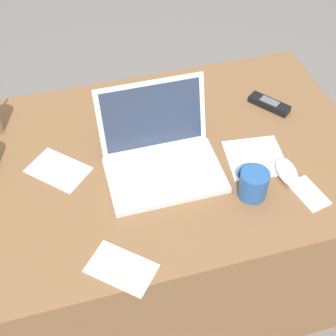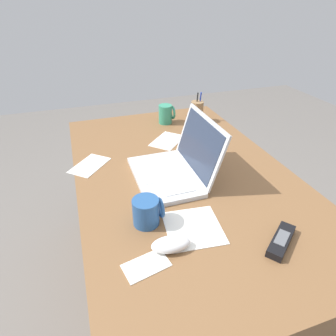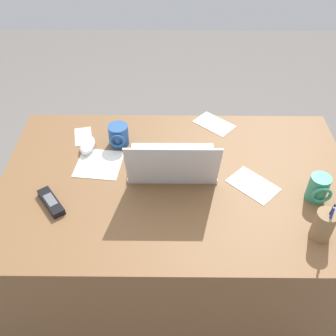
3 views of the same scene
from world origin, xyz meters
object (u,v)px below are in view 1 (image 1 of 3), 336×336
computer_mouse (287,171)px  cordless_phone (269,104)px  laptop (161,155)px  coffee_mug_white (253,183)px

computer_mouse → cordless_phone: bearing=80.3°
laptop → cordless_phone: size_ratio=2.40×
laptop → computer_mouse: (0.35, -0.14, -0.03)m
computer_mouse → laptop: bearing=163.5°
laptop → coffee_mug_white: 0.29m
coffee_mug_white → computer_mouse: bearing=15.3°
computer_mouse → coffee_mug_white: size_ratio=1.20×
laptop → computer_mouse: size_ratio=3.00×
computer_mouse → coffee_mug_white: coffee_mug_white is taller
laptop → computer_mouse: bearing=-21.7°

